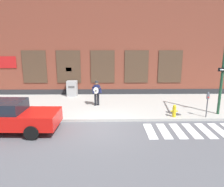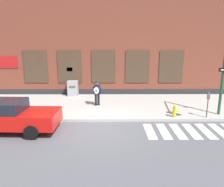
# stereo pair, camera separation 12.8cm
# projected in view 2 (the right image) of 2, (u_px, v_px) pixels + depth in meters

# --- Properties ---
(ground_plane) EXTENTS (160.00, 160.00, 0.00)m
(ground_plane) POSITION_uv_depth(u_px,v_px,m) (100.00, 128.00, 11.00)
(ground_plane) COLOR #56565B
(sidewalk) EXTENTS (28.00, 5.82, 0.15)m
(sidewalk) POSITION_uv_depth(u_px,v_px,m) (102.00, 105.00, 14.69)
(sidewalk) COLOR #ADAAA3
(sidewalk) RESTS_ON ground
(building_backdrop) EXTENTS (28.00, 4.06, 8.31)m
(building_backdrop) POSITION_uv_depth(u_px,v_px,m) (104.00, 43.00, 18.51)
(building_backdrop) COLOR brown
(building_backdrop) RESTS_ON ground
(crosswalk) EXTENTS (5.20, 1.90, 0.01)m
(crosswalk) POSITION_uv_depth(u_px,v_px,m) (199.00, 131.00, 10.64)
(crosswalk) COLOR silver
(crosswalk) RESTS_ON ground
(red_car) EXTENTS (4.65, 2.09, 1.53)m
(red_car) POSITION_uv_depth(u_px,v_px,m) (9.00, 116.00, 10.47)
(red_car) COLOR red
(red_car) RESTS_ON ground
(busker) EXTENTS (0.76, 0.61, 1.64)m
(busker) POSITION_uv_depth(u_px,v_px,m) (97.00, 92.00, 14.22)
(busker) COLOR black
(busker) RESTS_ON sidewalk
(parking_meter) EXTENTS (0.13, 0.11, 1.44)m
(parking_meter) POSITION_uv_depth(u_px,v_px,m) (208.00, 101.00, 11.91)
(parking_meter) COLOR #47474C
(parking_meter) RESTS_ON sidewalk
(utility_box) EXTENTS (0.77, 0.68, 1.16)m
(utility_box) POSITION_uv_depth(u_px,v_px,m) (73.00, 88.00, 16.91)
(utility_box) COLOR #9E9E9E
(utility_box) RESTS_ON sidewalk
(fire_hydrant) EXTENTS (0.38, 0.20, 0.70)m
(fire_hydrant) POSITION_uv_depth(u_px,v_px,m) (174.00, 111.00, 12.13)
(fire_hydrant) COLOR gold
(fire_hydrant) RESTS_ON sidewalk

